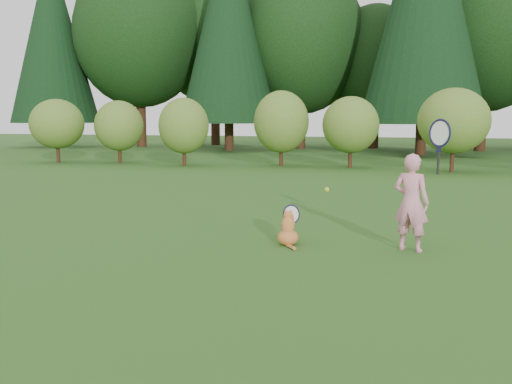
% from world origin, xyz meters
% --- Properties ---
extents(ground, '(100.00, 100.00, 0.00)m').
position_xyz_m(ground, '(0.00, 0.00, 0.00)').
color(ground, '#215016').
rests_on(ground, ground).
extents(shrub_row, '(28.00, 3.00, 2.80)m').
position_xyz_m(shrub_row, '(0.00, 13.00, 1.40)').
color(shrub_row, '#4D7023').
rests_on(shrub_row, ground).
extents(woodland_backdrop, '(48.00, 10.00, 15.00)m').
position_xyz_m(woodland_backdrop, '(0.00, 23.00, 7.50)').
color(woodland_backdrop, black).
rests_on(woodland_backdrop, ground).
extents(child, '(0.73, 0.48, 1.92)m').
position_xyz_m(child, '(2.32, 0.83, 0.67)').
color(child, pink).
rests_on(child, ground).
extents(cat, '(0.40, 0.65, 0.67)m').
position_xyz_m(cat, '(0.69, 0.71, 0.25)').
color(cat, '#BD5424').
rests_on(cat, ground).
extents(tennis_ball, '(0.07, 0.07, 0.07)m').
position_xyz_m(tennis_ball, '(0.99, 1.98, 0.63)').
color(tennis_ball, '#BBC717').
rests_on(tennis_ball, ground).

